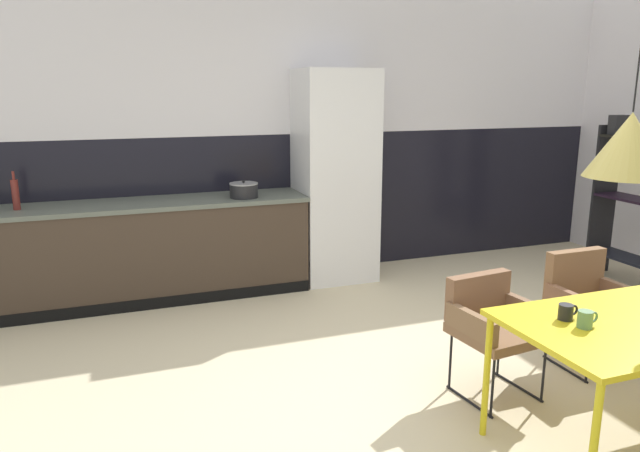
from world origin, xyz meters
The scene contains 13 objects.
ground_plane centered at (0.00, 0.00, 0.00)m, with size 9.61×9.61×0.00m, color beige.
back_wall_splashback_dark centered at (0.00, 2.88, 0.71)m, with size 7.39×0.12×1.42m, color black.
back_wall_panel_upper centered at (0.00, 2.88, 2.13)m, with size 7.39×0.12×1.42m, color silver.
kitchen_counter centered at (-1.81, 2.52, 0.45)m, with size 3.51×0.63×0.89m.
refrigerator_column centered at (0.31, 2.52, 1.02)m, with size 0.72×0.60×2.04m, color silver.
armchair_by_stool centered at (1.23, 0.18, 0.49)m, with size 0.49×0.47×0.77m.
armchair_corner_seat centered at (0.37, 0.04, 0.49)m, with size 0.53×0.52×0.73m.
mug_wide_latte centered at (0.35, -0.71, 0.77)m, with size 0.11×0.07×0.09m.
mug_dark_espresso centered at (0.33, -0.59, 0.77)m, with size 0.11×0.07×0.08m.
cooking_pot centered at (-0.62, 2.42, 0.96)m, with size 0.26×0.26×0.16m.
bottle_spice_small centered at (-2.49, 2.52, 1.02)m, with size 0.06×0.06×0.32m.
open_shelf_unit centered at (2.92, 1.34, 0.84)m, with size 0.30×0.88×1.61m.
pendant_lamp_over_table_near centered at (0.50, -0.70, 1.61)m, with size 0.39×0.39×1.34m.
Camera 1 is at (-1.79, -2.79, 1.87)m, focal length 33.23 mm.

